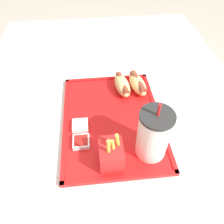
% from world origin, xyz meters
% --- Properties ---
extents(ground_plane, '(8.00, 8.00, 0.00)m').
position_xyz_m(ground_plane, '(0.00, 0.00, 0.00)').
color(ground_plane, '#ADA393').
extents(dining_table, '(1.49, 0.97, 0.75)m').
position_xyz_m(dining_table, '(0.00, 0.00, 0.38)').
color(dining_table, beige).
rests_on(dining_table, ground_plane).
extents(food_tray, '(0.42, 0.31, 0.01)m').
position_xyz_m(food_tray, '(0.01, -0.01, 0.76)').
color(food_tray, red).
rests_on(food_tray, dining_table).
extents(soda_cup, '(0.09, 0.09, 0.18)m').
position_xyz_m(soda_cup, '(0.14, 0.08, 0.84)').
color(soda_cup, silver).
rests_on(soda_cup, food_tray).
extents(hot_dog_far, '(0.12, 0.07, 0.05)m').
position_xyz_m(hot_dog_far, '(-0.12, 0.10, 0.79)').
color(hot_dog_far, '#DBB270').
rests_on(hot_dog_far, food_tray).
extents(hot_dog_near, '(0.12, 0.06, 0.05)m').
position_xyz_m(hot_dog_near, '(-0.12, 0.04, 0.78)').
color(hot_dog_near, '#DBB270').
rests_on(hot_dog_near, food_tray).
extents(fries_carton, '(0.08, 0.06, 0.11)m').
position_xyz_m(fries_carton, '(0.16, -0.03, 0.79)').
color(fries_carton, red).
rests_on(fries_carton, food_tray).
extents(sauce_cup_mayo, '(0.05, 0.05, 0.02)m').
position_xyz_m(sauce_cup_mayo, '(0.04, -0.11, 0.77)').
color(sauce_cup_mayo, silver).
rests_on(sauce_cup_mayo, food_tray).
extents(sauce_cup_ketchup, '(0.05, 0.05, 0.02)m').
position_xyz_m(sauce_cup_ketchup, '(0.10, -0.11, 0.77)').
color(sauce_cup_ketchup, silver).
rests_on(sauce_cup_ketchup, food_tray).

